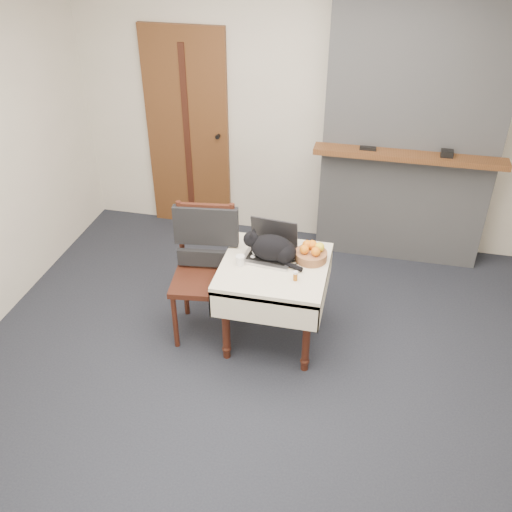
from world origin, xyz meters
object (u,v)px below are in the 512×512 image
at_px(side_table, 274,277).
at_px(pill_bottle, 295,276).
at_px(laptop, 271,247).
at_px(cat, 273,249).
at_px(door, 188,132).
at_px(cream_jar, 240,260).
at_px(chair, 205,253).
at_px(fruit_basket, 311,253).

height_order(side_table, pill_bottle, pill_bottle).
xyz_separation_m(laptop, cat, (0.03, -0.07, 0.03)).
bearing_deg(side_table, door, 126.12).
relative_size(laptop, pill_bottle, 5.32).
height_order(cream_jar, pill_bottle, cream_jar).
xyz_separation_m(laptop, cream_jar, (-0.19, -0.18, -0.03)).
bearing_deg(chair, fruit_basket, -2.76).
relative_size(laptop, chair, 0.36).
bearing_deg(door, cat, -53.43).
height_order(door, laptop, door).
distance_m(cat, pill_bottle, 0.30).
bearing_deg(door, side_table, -53.88).
bearing_deg(door, laptop, -52.99).
relative_size(door, chair, 1.88).
xyz_separation_m(cat, chair, (-0.53, 0.01, -0.12)).
bearing_deg(side_table, chair, 173.11).
relative_size(side_table, pill_bottle, 10.72).
relative_size(cream_jar, fruit_basket, 0.31).
bearing_deg(cream_jar, pill_bottle, -13.64).
xyz_separation_m(door, cat, (1.17, -1.58, -0.20)).
bearing_deg(cat, side_table, -64.93).
height_order(door, cat, door).
xyz_separation_m(cream_jar, fruit_basket, (0.49, 0.18, 0.02)).
bearing_deg(cream_jar, fruit_basket, 20.42).
bearing_deg(laptop, pill_bottle, -44.75).
relative_size(laptop, fruit_basket, 1.62).
relative_size(fruit_basket, chair, 0.22).
relative_size(door, fruit_basket, 8.37).
relative_size(cat, fruit_basket, 1.99).
xyz_separation_m(cat, pill_bottle, (0.20, -0.22, -0.06)).
bearing_deg(pill_bottle, door, 127.44).
xyz_separation_m(door, fruit_basket, (1.45, -1.51, -0.25)).
bearing_deg(door, fruit_basket, -46.24).
bearing_deg(pill_bottle, chair, 162.84).
bearing_deg(pill_bottle, laptop, 129.61).
bearing_deg(cream_jar, door, 119.31).
relative_size(cream_jar, pill_bottle, 1.03).
bearing_deg(fruit_basket, side_table, -152.92).
bearing_deg(fruit_basket, door, 133.76).
bearing_deg(door, pill_bottle, -52.56).
distance_m(door, pill_bottle, 2.28).
distance_m(door, fruit_basket, 2.11).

